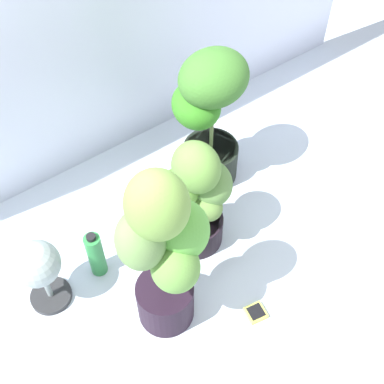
{
  "coord_description": "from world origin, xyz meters",
  "views": [
    {
      "loc": [
        -0.79,
        -0.99,
        2.08
      ],
      "look_at": [
        0.01,
        0.13,
        0.34
      ],
      "focal_mm": 48.6,
      "sensor_mm": 36.0,
      "label": 1
    }
  ],
  "objects_px": {
    "potted_plant_back_right": "(209,113)",
    "nutrient_bottle": "(96,254)",
    "potted_plant_front_left": "(164,252)",
    "floor_fan": "(38,267)",
    "hygrometer_box": "(256,313)",
    "potted_plant_center": "(198,196)"
  },
  "relations": [
    {
      "from": "potted_plant_back_right",
      "to": "nutrient_bottle",
      "type": "xyz_separation_m",
      "value": [
        -0.74,
        -0.17,
        -0.3
      ]
    },
    {
      "from": "potted_plant_front_left",
      "to": "floor_fan",
      "type": "height_order",
      "value": "potted_plant_front_left"
    },
    {
      "from": "potted_plant_front_left",
      "to": "hygrometer_box",
      "type": "distance_m",
      "value": 0.61
    },
    {
      "from": "potted_plant_front_left",
      "to": "nutrient_bottle",
      "type": "distance_m",
      "value": 0.53
    },
    {
      "from": "floor_fan",
      "to": "potted_plant_back_right",
      "type": "bearing_deg",
      "value": -113.14
    },
    {
      "from": "floor_fan",
      "to": "nutrient_bottle",
      "type": "distance_m",
      "value": 0.27
    },
    {
      "from": "floor_fan",
      "to": "nutrient_bottle",
      "type": "bearing_deg",
      "value": -123.45
    },
    {
      "from": "potted_plant_back_right",
      "to": "hygrometer_box",
      "type": "relative_size",
      "value": 8.08
    },
    {
      "from": "potted_plant_front_left",
      "to": "nutrient_bottle",
      "type": "xyz_separation_m",
      "value": [
        -0.14,
        0.36,
        -0.37
      ]
    },
    {
      "from": "hygrometer_box",
      "to": "nutrient_bottle",
      "type": "height_order",
      "value": "nutrient_bottle"
    },
    {
      "from": "floor_fan",
      "to": "nutrient_bottle",
      "type": "xyz_separation_m",
      "value": [
        0.24,
        -0.0,
        -0.13
      ]
    },
    {
      "from": "potted_plant_front_left",
      "to": "potted_plant_back_right",
      "type": "xyz_separation_m",
      "value": [
        0.6,
        0.53,
        -0.06
      ]
    },
    {
      "from": "potted_plant_front_left",
      "to": "potted_plant_back_right",
      "type": "bearing_deg",
      "value": 41.54
    },
    {
      "from": "potted_plant_front_left",
      "to": "potted_plant_back_right",
      "type": "distance_m",
      "value": 0.81
    },
    {
      "from": "potted_plant_back_right",
      "to": "floor_fan",
      "type": "height_order",
      "value": "potted_plant_back_right"
    },
    {
      "from": "potted_plant_center",
      "to": "potted_plant_front_left",
      "type": "bearing_deg",
      "value": -143.41
    },
    {
      "from": "potted_plant_center",
      "to": "nutrient_bottle",
      "type": "relative_size",
      "value": 2.25
    },
    {
      "from": "potted_plant_center",
      "to": "hygrometer_box",
      "type": "relative_size",
      "value": 6.66
    },
    {
      "from": "potted_plant_back_right",
      "to": "floor_fan",
      "type": "xyz_separation_m",
      "value": [
        -0.98,
        -0.17,
        -0.18
      ]
    },
    {
      "from": "potted_plant_center",
      "to": "hygrometer_box",
      "type": "height_order",
      "value": "potted_plant_center"
    },
    {
      "from": "potted_plant_front_left",
      "to": "hygrometer_box",
      "type": "bearing_deg",
      "value": -36.39
    },
    {
      "from": "potted_plant_center",
      "to": "nutrient_bottle",
      "type": "distance_m",
      "value": 0.51
    }
  ]
}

